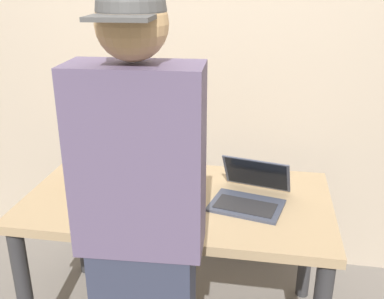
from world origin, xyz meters
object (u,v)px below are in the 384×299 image
at_px(beer_bottle_brown, 103,168).
at_px(beer_bottle_amber, 86,163).
at_px(beer_bottle_dark, 117,176).
at_px(person_figure, 142,243).
at_px(laptop, 250,193).

height_order(beer_bottle_brown, beer_bottle_amber, beer_bottle_brown).
xyz_separation_m(beer_bottle_dark, person_figure, (0.29, -0.59, 0.04)).
height_order(laptop, beer_bottle_dark, beer_bottle_dark).
xyz_separation_m(laptop, person_figure, (-0.34, -0.66, 0.12)).
bearing_deg(person_figure, beer_bottle_amber, 125.04).
bearing_deg(beer_bottle_brown, beer_bottle_dark, -31.63).
distance_m(laptop, person_figure, 0.75).
distance_m(beer_bottle_brown, person_figure, 0.76).
distance_m(beer_bottle_brown, beer_bottle_amber, 0.12).
relative_size(laptop, beer_bottle_brown, 1.25).
xyz_separation_m(beer_bottle_brown, beer_bottle_amber, (-0.11, 0.05, 0.00)).
bearing_deg(beer_bottle_amber, beer_bottle_dark, -28.22).
bearing_deg(beer_bottle_dark, person_figure, -63.90).
bearing_deg(laptop, beer_bottle_dark, -173.76).
distance_m(beer_bottle_dark, person_figure, 0.66).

